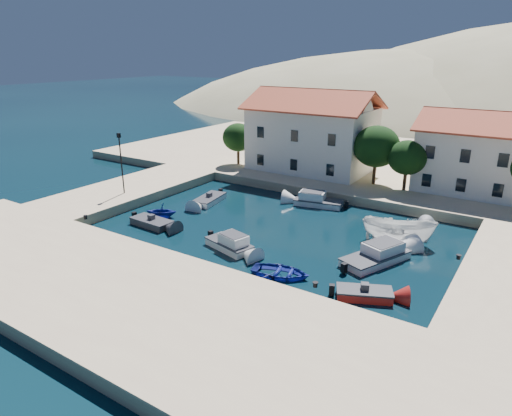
# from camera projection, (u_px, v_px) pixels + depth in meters

# --- Properties ---
(ground) EXTENTS (400.00, 400.00, 0.00)m
(ground) POSITION_uv_depth(u_px,v_px,m) (208.00, 274.00, 32.29)
(ground) COLOR black
(ground) RESTS_ON ground
(quay_south) EXTENTS (52.00, 12.00, 1.00)m
(quay_south) POSITION_uv_depth(u_px,v_px,m) (144.00, 305.00, 27.38)
(quay_south) COLOR #CDB08C
(quay_south) RESTS_ON ground
(quay_west) EXTENTS (8.00, 20.00, 1.00)m
(quay_west) POSITION_uv_depth(u_px,v_px,m) (130.00, 191.00, 49.87)
(quay_west) COLOR #CDB08C
(quay_west) RESTS_ON ground
(quay_north) EXTENTS (80.00, 36.00, 1.00)m
(quay_north) POSITION_uv_depth(u_px,v_px,m) (398.00, 165.00, 61.16)
(quay_north) COLOR #CDB08C
(quay_north) RESTS_ON ground
(building_left) EXTENTS (14.70, 9.45, 9.70)m
(building_left) POSITION_uv_depth(u_px,v_px,m) (312.00, 129.00, 55.62)
(building_left) COLOR white
(building_left) RESTS_ON quay_north
(building_mid) EXTENTS (10.50, 8.40, 8.30)m
(building_mid) POSITION_uv_depth(u_px,v_px,m) (472.00, 150.00, 47.32)
(building_mid) COLOR white
(building_mid) RESTS_ON quay_north
(trees) EXTENTS (37.30, 5.30, 6.45)m
(trees) POSITION_uv_depth(u_px,v_px,m) (390.00, 151.00, 48.52)
(trees) COLOR #382314
(trees) RESTS_ON quay_north
(lamppost) EXTENTS (0.35, 0.25, 6.22)m
(lamppost) POSITION_uv_depth(u_px,v_px,m) (121.00, 157.00, 46.13)
(lamppost) COLOR black
(lamppost) RESTS_ON quay_west
(bollards) EXTENTS (29.36, 9.56, 0.30)m
(bollards) POSITION_uv_depth(u_px,v_px,m) (270.00, 249.00, 33.52)
(bollards) COLOR black
(bollards) RESTS_ON ground
(motorboat_grey_sw) EXTENTS (4.12, 1.99, 1.25)m
(motorboat_grey_sw) POSITION_uv_depth(u_px,v_px,m) (152.00, 223.00, 41.13)
(motorboat_grey_sw) COLOR #38383E
(motorboat_grey_sw) RESTS_ON ground
(cabin_cruiser_south) EXTENTS (4.51, 2.82, 1.60)m
(cabin_cruiser_south) POSITION_uv_depth(u_px,v_px,m) (229.00, 243.00, 36.23)
(cabin_cruiser_south) COLOR white
(cabin_cruiser_south) RESTS_ON ground
(rowboat_south) EXTENTS (4.71, 3.82, 0.86)m
(rowboat_south) POSITION_uv_depth(u_px,v_px,m) (280.00, 276.00, 32.02)
(rowboat_south) COLOR navy
(rowboat_south) RESTS_ON ground
(motorboat_red_se) EXTENTS (3.84, 2.90, 1.25)m
(motorboat_red_se) POSITION_uv_depth(u_px,v_px,m) (364.00, 294.00, 29.02)
(motorboat_red_se) COLOR maroon
(motorboat_red_se) RESTS_ON ground
(cabin_cruiser_east) EXTENTS (4.19, 6.03, 1.60)m
(cabin_cruiser_east) POSITION_uv_depth(u_px,v_px,m) (376.00, 256.00, 33.94)
(cabin_cruiser_east) COLOR white
(cabin_cruiser_east) RESTS_ON ground
(boat_east) EXTENTS (6.27, 3.64, 2.28)m
(boat_east) POSITION_uv_depth(u_px,v_px,m) (397.00, 242.00, 37.66)
(boat_east) COLOR white
(boat_east) RESTS_ON ground
(motorboat_white_ne) EXTENTS (1.70, 3.23, 1.25)m
(motorboat_white_ne) POSITION_uv_depth(u_px,v_px,m) (421.00, 231.00, 39.29)
(motorboat_white_ne) COLOR white
(motorboat_white_ne) RESTS_ON ground
(rowboat_west) EXTENTS (3.67, 3.51, 1.50)m
(rowboat_west) POSITION_uv_depth(u_px,v_px,m) (162.00, 217.00, 43.38)
(rowboat_west) COLOR navy
(rowboat_west) RESTS_ON ground
(motorboat_white_west) EXTENTS (2.57, 4.51, 1.25)m
(motorboat_white_west) POSITION_uv_depth(u_px,v_px,m) (209.00, 200.00, 47.49)
(motorboat_white_west) COLOR white
(motorboat_white_west) RESTS_ON ground
(cabin_cruiser_north) EXTENTS (5.17, 3.01, 1.60)m
(cabin_cruiser_north) POSITION_uv_depth(u_px,v_px,m) (319.00, 201.00, 46.48)
(cabin_cruiser_north) COLOR white
(cabin_cruiser_north) RESTS_ON ground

